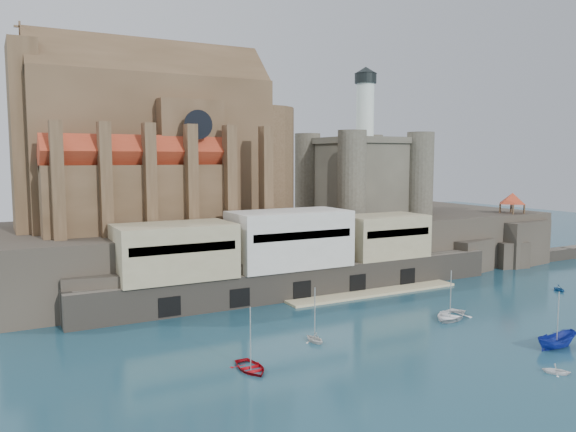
# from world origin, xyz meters

# --- Properties ---
(ground) EXTENTS (300.00, 300.00, 0.00)m
(ground) POSITION_xyz_m (0.00, 0.00, 0.00)
(ground) COLOR #173D4E
(ground) RESTS_ON ground
(promontory) EXTENTS (100.00, 36.00, 10.00)m
(promontory) POSITION_xyz_m (-0.19, 39.37, 4.92)
(promontory) COLOR #2B2620
(promontory) RESTS_ON ground
(quay) EXTENTS (70.00, 12.00, 13.05)m
(quay) POSITION_xyz_m (-10.19, 23.07, 6.07)
(quay) COLOR #60584D
(quay) RESTS_ON ground
(church) EXTENTS (47.00, 25.93, 30.51)m
(church) POSITION_xyz_m (-24.13, 41.85, 22.13)
(church) COLOR brown
(church) RESTS_ON promontory
(castle_keep) EXTENTS (21.20, 21.20, 29.30)m
(castle_keep) POSITION_xyz_m (16.08, 41.08, 18.31)
(castle_keep) COLOR #4A463A
(castle_keep) RESTS_ON promontory
(rock_outcrop) EXTENTS (14.50, 10.50, 8.70)m
(rock_outcrop) POSITION_xyz_m (42.00, 25.84, 4.02)
(rock_outcrop) COLOR #2B2620
(rock_outcrop) RESTS_ON ground
(pavilion) EXTENTS (6.40, 6.40, 5.40)m
(pavilion) POSITION_xyz_m (42.00, 26.00, 12.73)
(pavilion) COLOR brown
(pavilion) RESTS_ON rock_outcrop
(boat_0) EXTENTS (3.59, 1.04, 5.03)m
(boat_0) POSITION_xyz_m (-28.02, -1.85, 0.00)
(boat_0) COLOR #A1060D
(boat_0) RESTS_ON ground
(boat_1) EXTENTS (2.59, 2.48, 2.59)m
(boat_1) POSITION_xyz_m (-2.08, -16.94, 0.00)
(boat_1) COLOR white
(boat_1) RESTS_ON ground
(boat_2) EXTENTS (2.19, 2.14, 5.52)m
(boat_2) POSITION_xyz_m (4.59, -12.06, 0.00)
(boat_2) COLOR navy
(boat_2) RESTS_ON ground
(boat_4) EXTENTS (2.72, 1.84, 2.97)m
(boat_4) POSITION_xyz_m (-18.07, 2.34, 0.00)
(boat_4) COLOR silver
(boat_4) RESTS_ON ground
(boat_6) EXTENTS (3.31, 4.83, 6.60)m
(boat_6) POSITION_xyz_m (2.51, 2.12, 0.00)
(boat_6) COLOR white
(boat_6) RESTS_ON ground
(boat_7) EXTENTS (2.59, 2.03, 2.62)m
(boat_7) POSITION_xyz_m (28.86, 5.37, 0.00)
(boat_7) COLOR navy
(boat_7) RESTS_ON ground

